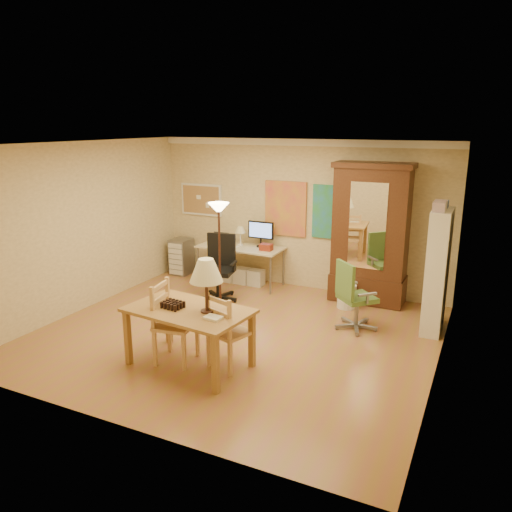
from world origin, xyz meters
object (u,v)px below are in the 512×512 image
at_px(office_chair_green, 354,311).
at_px(bookshelf, 437,272).
at_px(armoire, 370,243).
at_px(office_chair_black, 219,283).
at_px(computer_desk, 243,261).
at_px(dining_table, 195,299).

distance_m(office_chair_green, bookshelf, 1.31).
height_order(office_chair_green, armoire, armoire).
distance_m(office_chair_black, office_chair_green, 2.47).
xyz_separation_m(office_chair_black, armoire, (2.34, 1.04, 0.72)).
height_order(computer_desk, bookshelf, bookshelf).
xyz_separation_m(office_chair_green, armoire, (-0.11, 1.30, 0.75)).
relative_size(office_chair_black, bookshelf, 0.63).
distance_m(office_chair_black, bookshelf, 3.56).
relative_size(dining_table, office_chair_black, 1.42).
distance_m(dining_table, bookshelf, 3.54).
bearing_deg(office_chair_green, bookshelf, 23.39).
bearing_deg(armoire, bookshelf, -35.74).
relative_size(office_chair_green, bookshelf, 0.58).
xyz_separation_m(armoire, bookshelf, (1.17, -0.84, -0.13)).
bearing_deg(bookshelf, office_chair_green, -156.61).
relative_size(computer_desk, office_chair_black, 1.42).
bearing_deg(dining_table, bookshelf, 44.34).
distance_m(computer_desk, bookshelf, 3.63).
xyz_separation_m(office_chair_green, bookshelf, (1.06, 0.46, 0.62)).
height_order(office_chair_black, bookshelf, bookshelf).
xyz_separation_m(dining_table, armoire, (1.36, 3.32, 0.13)).
relative_size(computer_desk, office_chair_green, 1.54).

